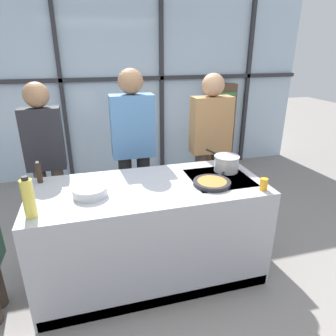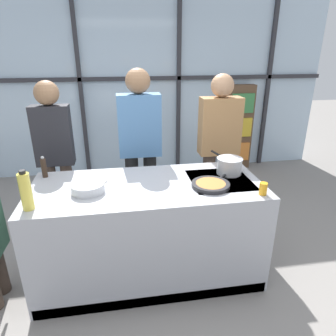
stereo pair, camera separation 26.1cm
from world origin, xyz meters
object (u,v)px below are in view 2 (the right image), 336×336
at_px(frying_pan, 211,184).
at_px(mixing_bowl, 88,187).
at_px(spectator_far_left, 55,150).
at_px(juice_glass_near, 263,189).
at_px(saucepan, 229,165).
at_px(spectator_center_right, 219,143).
at_px(white_plate, 94,180).
at_px(oil_bottle, 26,191).
at_px(pepper_grinder, 44,168).
at_px(spectator_center_left, 140,143).

distance_m(frying_pan, mixing_bowl, 1.01).
height_order(spectator_far_left, juice_glass_near, spectator_far_left).
distance_m(spectator_far_left, saucepan, 1.77).
bearing_deg(spectator_far_left, spectator_center_right, -180.00).
relative_size(white_plate, mixing_bowl, 0.84).
bearing_deg(oil_bottle, pepper_grinder, 90.98).
relative_size(frying_pan, oil_bottle, 1.58).
xyz_separation_m(mixing_bowl, juice_glass_near, (1.36, -0.27, 0.01)).
bearing_deg(pepper_grinder, oil_bottle, -89.02).
distance_m(spectator_far_left, pepper_grinder, 0.48).
bearing_deg(pepper_grinder, spectator_center_left, 28.41).
bearing_deg(pepper_grinder, spectator_center_right, 15.20).
xyz_separation_m(frying_pan, juice_glass_near, (0.36, -0.21, 0.03)).
bearing_deg(frying_pan, pepper_grinder, 163.02).
relative_size(spectator_far_left, white_plate, 7.58).
distance_m(spectator_center_right, pepper_grinder, 1.83).
distance_m(white_plate, pepper_grinder, 0.48).
distance_m(frying_pan, pepper_grinder, 1.48).
bearing_deg(frying_pan, spectator_center_left, 119.74).
xyz_separation_m(mixing_bowl, pepper_grinder, (-0.41, 0.37, 0.05)).
bearing_deg(saucepan, white_plate, 179.07).
height_order(oil_bottle, pepper_grinder, oil_bottle).
bearing_deg(oil_bottle, spectator_center_right, 31.23).
xyz_separation_m(spectator_far_left, white_plate, (0.43, -0.65, -0.08)).
height_order(frying_pan, saucepan, saucepan).
bearing_deg(spectator_far_left, spectator_center_left, -180.00).
relative_size(frying_pan, juice_glass_near, 4.79).
bearing_deg(pepper_grinder, white_plate, -20.50).
height_order(spectator_far_left, oil_bottle, spectator_far_left).
bearing_deg(spectator_center_left, white_plate, 55.25).
bearing_deg(oil_bottle, saucepan, 13.74).
height_order(spectator_far_left, white_plate, spectator_far_left).
bearing_deg(frying_pan, white_plate, 164.67).
relative_size(spectator_center_left, oil_bottle, 6.02).
xyz_separation_m(spectator_center_left, frying_pan, (0.52, -0.91, -0.11)).
bearing_deg(spectator_center_left, juice_glass_near, 128.16).
relative_size(spectator_far_left, pepper_grinder, 8.58).
height_order(frying_pan, juice_glass_near, juice_glass_near).
relative_size(spectator_far_left, juice_glass_near, 17.17).
height_order(mixing_bowl, oil_bottle, oil_bottle).
distance_m(white_plate, mixing_bowl, 0.21).
relative_size(white_plate, oil_bottle, 0.75).
height_order(mixing_bowl, pepper_grinder, pepper_grinder).
distance_m(spectator_far_left, juice_glass_near, 2.09).
distance_m(saucepan, juice_glass_near, 0.47).
bearing_deg(saucepan, spectator_center_right, 79.96).
bearing_deg(white_plate, spectator_far_left, 123.85).
relative_size(white_plate, juice_glass_near, 2.26).
bearing_deg(juice_glass_near, oil_bottle, 178.32).
relative_size(mixing_bowl, pepper_grinder, 1.35).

